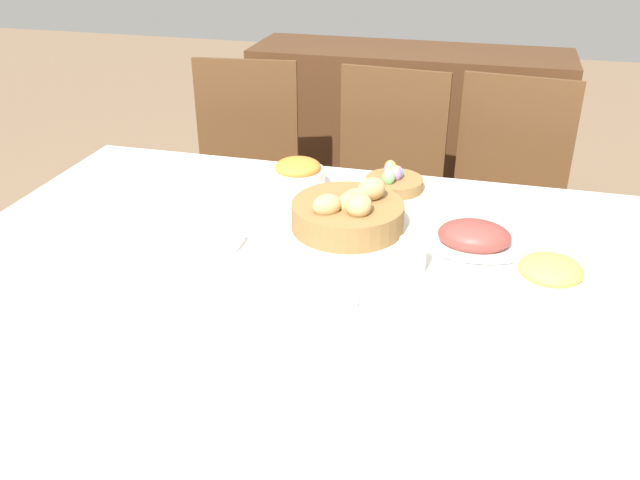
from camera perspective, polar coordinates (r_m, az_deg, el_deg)
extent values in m
plane|color=#7F664C|center=(2.25, -0.08, -17.72)|extent=(12.00, 12.00, 0.00)
cube|color=silver|center=(1.99, -0.09, -9.87)|extent=(1.84, 1.02, 0.77)
cylinder|color=brown|center=(2.61, -0.76, -4.36)|extent=(0.03, 0.03, 0.44)
cylinder|color=brown|center=(2.52, 7.59, -5.91)|extent=(0.03, 0.03, 0.44)
cylinder|color=brown|center=(2.92, 1.89, -0.55)|extent=(0.03, 0.03, 0.44)
cylinder|color=brown|center=(2.84, 9.35, -1.80)|extent=(0.03, 0.03, 0.44)
cube|color=brown|center=(2.60, 4.71, 1.28)|extent=(0.46, 0.46, 0.02)
cube|color=brown|center=(2.68, 6.11, 8.51)|extent=(0.42, 0.06, 0.54)
cylinder|color=brown|center=(2.55, 9.11, -5.59)|extent=(0.03, 0.03, 0.44)
cylinder|color=brown|center=(2.52, 17.79, -7.16)|extent=(0.03, 0.03, 0.44)
cylinder|color=brown|center=(2.88, 10.88, -1.59)|extent=(0.03, 0.03, 0.44)
cylinder|color=brown|center=(2.85, 18.53, -2.93)|extent=(0.03, 0.03, 0.44)
cube|color=brown|center=(2.58, 14.67, 0.11)|extent=(0.47, 0.47, 0.02)
cube|color=brown|center=(2.65, 16.02, 7.40)|extent=(0.42, 0.07, 0.54)
cylinder|color=brown|center=(2.74, -11.54, -3.23)|extent=(0.03, 0.03, 0.44)
cylinder|color=brown|center=(2.64, -3.55, -3.91)|extent=(0.03, 0.03, 0.44)
cylinder|color=brown|center=(3.06, -9.24, 0.45)|extent=(0.03, 0.03, 0.44)
cylinder|color=brown|center=(2.97, -2.07, -0.03)|extent=(0.03, 0.03, 0.44)
cube|color=brown|center=(2.74, -6.86, 2.59)|extent=(0.46, 0.46, 0.02)
cube|color=brown|center=(2.82, -6.16, 9.51)|extent=(0.42, 0.06, 0.54)
cube|color=#4C2D19|center=(3.33, 7.17, 7.67)|extent=(1.45, 0.44, 0.94)
cylinder|color=olive|center=(1.83, 2.34, 2.07)|extent=(0.30, 0.30, 0.07)
ellipsoid|color=tan|center=(1.79, 2.58, 3.10)|extent=(0.10, 0.10, 0.06)
ellipsoid|color=tan|center=(1.82, 3.12, 3.51)|extent=(0.07, 0.06, 0.06)
ellipsoid|color=tan|center=(1.75, 3.23, 2.86)|extent=(0.10, 0.10, 0.06)
ellipsoid|color=tan|center=(1.76, 3.39, 3.12)|extent=(0.09, 0.10, 0.05)
ellipsoid|color=tan|center=(1.76, 0.59, 2.94)|extent=(0.10, 0.10, 0.06)
ellipsoid|color=tan|center=(1.83, 4.36, 4.30)|extent=(0.10, 0.10, 0.06)
ellipsoid|color=tan|center=(1.80, 2.81, 3.28)|extent=(0.07, 0.06, 0.05)
cylinder|color=olive|center=(2.09, 6.28, 4.74)|extent=(0.18, 0.18, 0.03)
ellipsoid|color=#F29E4C|center=(2.07, 6.23, 5.54)|extent=(0.03, 0.03, 0.04)
ellipsoid|color=#60B2E0|center=(2.08, 6.57, 5.62)|extent=(0.03, 0.03, 0.04)
ellipsoid|color=pink|center=(2.10, 5.87, 5.88)|extent=(0.04, 0.04, 0.05)
ellipsoid|color=#B27AD1|center=(2.07, 6.37, 5.56)|extent=(0.04, 0.04, 0.05)
ellipsoid|color=#F29E4C|center=(2.07, 6.33, 5.63)|extent=(0.04, 0.04, 0.05)
ellipsoid|color=pink|center=(2.08, 6.51, 5.64)|extent=(0.04, 0.04, 0.05)
ellipsoid|color=#7FCC7A|center=(2.04, 5.79, 5.27)|extent=(0.04, 0.04, 0.05)
ellipsoid|color=#F29E4C|center=(2.11, 5.95, 6.07)|extent=(0.04, 0.04, 0.05)
ellipsoid|color=white|center=(1.79, 12.79, -0.38)|extent=(0.29, 0.20, 0.01)
ellipsoid|color=brown|center=(1.78, 12.87, 0.35)|extent=(0.19, 0.14, 0.07)
cylinder|color=silver|center=(1.61, 18.65, -3.59)|extent=(0.17, 0.17, 0.06)
ellipsoid|color=#F4DB4C|center=(1.59, 18.86, -2.37)|extent=(0.14, 0.14, 0.05)
cylinder|color=white|center=(2.08, -1.85, 5.20)|extent=(0.17, 0.17, 0.06)
ellipsoid|color=orange|center=(2.07, -1.87, 6.17)|extent=(0.14, 0.14, 0.05)
cylinder|color=white|center=(1.53, -1.96, -4.85)|extent=(0.28, 0.28, 0.01)
cube|color=silver|center=(1.58, -7.73, -4.08)|extent=(0.02, 0.20, 0.00)
cube|color=silver|center=(1.50, 4.14, -5.78)|extent=(0.02, 0.20, 0.00)
cube|color=silver|center=(1.49, 5.28, -5.93)|extent=(0.02, 0.20, 0.00)
cylinder|color=silver|center=(1.63, 7.79, -1.28)|extent=(0.07, 0.07, 0.09)
cube|color=white|center=(1.76, -8.38, 0.03)|extent=(0.11, 0.07, 0.03)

